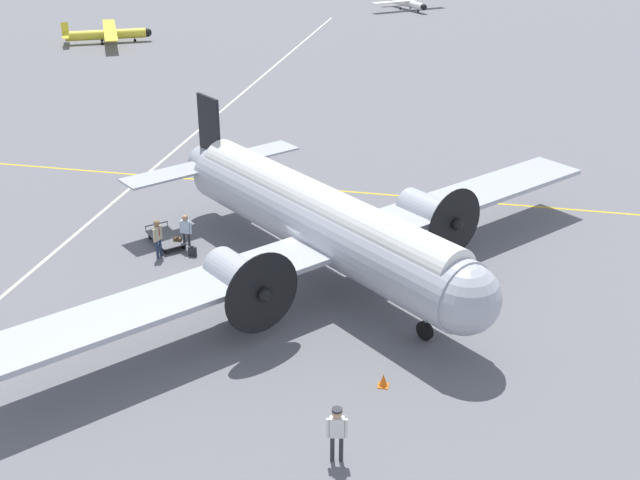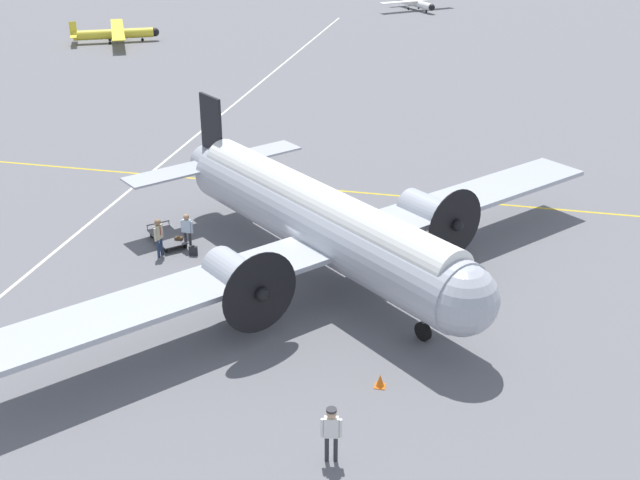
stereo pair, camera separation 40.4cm
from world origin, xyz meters
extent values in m
plane|color=slate|center=(0.00, 0.00, 0.00)|extent=(300.00, 300.00, 0.00)
cube|color=gold|center=(0.00, 9.53, 0.00)|extent=(120.00, 0.16, 0.01)
cube|color=silver|center=(-11.80, 0.00, 0.00)|extent=(0.16, 120.00, 0.01)
cylinder|color=#ADB2BC|center=(0.00, 0.00, 2.39)|extent=(13.49, 11.77, 2.58)
cylinder|color=white|center=(0.00, 0.00, 3.10)|extent=(12.42, 10.69, 1.81)
sphere|color=#ADB2BC|center=(5.93, -4.89, 2.39)|extent=(2.45, 2.45, 2.45)
cylinder|color=#ADB2BC|center=(-5.93, 4.89, 2.52)|extent=(3.22, 3.00, 1.42)
cube|color=black|center=(-6.36, 5.25, 4.32)|extent=(1.39, 1.18, 2.97)
cube|color=#ADB2BC|center=(-6.22, 5.13, 2.65)|extent=(6.82, 7.82, 0.10)
cube|color=#ADB2BC|center=(0.87, -0.72, 2.07)|extent=(19.57, 22.99, 0.20)
cylinder|color=#ADB2BC|center=(4.08, 2.76, 2.09)|extent=(2.93, 2.76, 1.42)
cylinder|color=black|center=(5.19, 1.84, 2.09)|extent=(1.93, 2.32, 2.98)
sphere|color=black|center=(5.29, 1.76, 2.09)|extent=(0.50, 0.50, 0.50)
cylinder|color=#ADB2BC|center=(-1.94, -4.53, 2.09)|extent=(2.93, 2.76, 1.42)
cylinder|color=black|center=(-0.83, -5.45, 2.09)|extent=(1.93, 2.32, 2.98)
sphere|color=black|center=(-0.72, -5.53, 2.09)|extent=(0.50, 0.50, 0.50)
cylinder|color=#4C4C51|center=(3.88, 2.93, 1.03)|extent=(0.18, 0.18, 0.97)
cylinder|color=black|center=(3.88, 2.93, 0.55)|extent=(1.04, 0.93, 1.10)
cylinder|color=#4C4C51|center=(-2.14, -4.36, 1.03)|extent=(0.18, 0.18, 0.97)
cylinder|color=black|center=(-2.14, -4.36, 0.55)|extent=(1.04, 0.93, 1.10)
cylinder|color=#4C4C51|center=(4.63, -3.82, 0.79)|extent=(0.14, 0.14, 0.88)
cylinder|color=black|center=(4.63, -3.82, 0.35)|extent=(0.65, 0.58, 0.70)
cylinder|color=#2D2D33|center=(2.71, -10.78, 0.43)|extent=(0.12, 0.12, 0.85)
cylinder|color=#2D2D33|center=(2.95, -10.74, 0.43)|extent=(0.12, 0.12, 0.85)
cube|color=white|center=(2.83, -10.76, 1.17)|extent=(0.44, 0.27, 0.64)
sphere|color=tan|center=(2.83, -10.76, 1.63)|extent=(0.28, 0.28, 0.28)
cylinder|color=white|center=(2.58, -10.81, 1.14)|extent=(0.10, 0.10, 0.61)
cylinder|color=white|center=(3.08, -10.71, 1.14)|extent=(0.10, 0.10, 0.61)
cube|color=navy|center=(2.81, -10.66, 1.25)|extent=(0.05, 0.02, 0.41)
cylinder|color=#2D2D33|center=(2.83, -10.76, 1.75)|extent=(0.35, 0.35, 0.07)
cylinder|color=#2D2D33|center=(-6.36, 1.34, 0.39)|extent=(0.11, 0.11, 0.78)
cylinder|color=#2D2D33|center=(-6.14, 1.33, 0.39)|extent=(0.11, 0.11, 0.78)
cube|color=silver|center=(-6.25, 1.34, 1.07)|extent=(0.38, 0.20, 0.58)
sphere|color=tan|center=(-6.25, 1.34, 1.49)|extent=(0.26, 0.26, 0.26)
cylinder|color=silver|center=(-6.48, 1.35, 1.04)|extent=(0.09, 0.09, 0.56)
cylinder|color=silver|center=(-6.02, 1.33, 1.04)|extent=(0.09, 0.09, 0.56)
cube|color=maroon|center=(-6.24, 1.43, 1.14)|extent=(0.05, 0.01, 0.37)
cylinder|color=navy|center=(-7.11, 0.46, 0.42)|extent=(0.12, 0.12, 0.83)
cylinder|color=navy|center=(-7.15, 0.22, 0.42)|extent=(0.12, 0.12, 0.83)
cube|color=beige|center=(-7.13, 0.34, 1.14)|extent=(0.26, 0.43, 0.62)
sphere|color=#8C6647|center=(-7.13, 0.34, 1.59)|extent=(0.28, 0.28, 0.28)
cylinder|color=beige|center=(-7.08, 0.58, 1.11)|extent=(0.10, 0.10, 0.59)
cylinder|color=beige|center=(-7.18, 0.10, 1.11)|extent=(0.10, 0.10, 0.59)
cube|color=maroon|center=(-7.03, 0.32, 1.22)|extent=(0.02, 0.05, 0.40)
cube|color=#232328|center=(-5.78, 0.73, 0.21)|extent=(0.35, 0.14, 0.42)
cube|color=black|center=(-5.78, 0.73, 0.45)|extent=(0.13, 0.10, 0.02)
cube|color=#47331E|center=(-6.71, 1.44, 0.23)|extent=(0.35, 0.19, 0.45)
cube|color=#312315|center=(-6.71, 1.44, 0.48)|extent=(0.13, 0.13, 0.02)
cube|color=#56565B|center=(-7.35, 1.65, 0.30)|extent=(2.36, 2.39, 0.04)
cube|color=#56565B|center=(-8.12, 2.45, 0.54)|extent=(0.81, 0.79, 0.04)
cylinder|color=#56565B|center=(-7.75, 2.81, 0.43)|extent=(0.04, 0.04, 0.22)
cylinder|color=#56565B|center=(-8.49, 2.09, 0.43)|extent=(0.04, 0.04, 0.22)
cylinder|color=black|center=(-6.43, 1.33, 0.14)|extent=(0.24, 0.24, 0.28)
cylinder|color=black|center=(-7.06, 0.73, 0.14)|extent=(0.24, 0.24, 0.28)
cylinder|color=black|center=(-7.64, 2.58, 0.14)|extent=(0.24, 0.24, 0.28)
cylinder|color=black|center=(-8.26, 1.97, 0.14)|extent=(0.24, 0.24, 0.28)
cylinder|color=white|center=(-4.30, 67.18, 0.74)|extent=(4.73, 5.42, 0.78)
sphere|color=black|center=(-2.14, 64.61, 0.74)|extent=(0.71, 0.71, 0.71)
cube|color=white|center=(-4.07, 66.91, 1.09)|extent=(8.01, 6.95, 0.08)
cylinder|color=black|center=(-2.83, 65.43, 0.14)|extent=(0.24, 0.27, 0.28)
cylinder|color=#4C4C51|center=(-2.83, 65.43, 0.24)|extent=(0.06, 0.06, 0.21)
cylinder|color=black|center=(-3.98, 67.91, 0.14)|extent=(0.24, 0.27, 0.28)
cylinder|color=#4C4C51|center=(-3.98, 67.91, 0.24)|extent=(0.06, 0.06, 0.21)
cylinder|color=black|center=(-5.07, 66.99, 0.14)|extent=(0.24, 0.27, 0.28)
cylinder|color=#4C4C51|center=(-5.07, 66.99, 0.24)|extent=(0.06, 0.06, 0.21)
cylinder|color=yellow|center=(-29.76, 41.95, 0.80)|extent=(6.96, 4.17, 0.90)
sphere|color=black|center=(-26.34, 43.71, 0.80)|extent=(0.81, 0.81, 0.81)
cube|color=yellow|center=(-29.39, 42.14, 1.20)|extent=(6.07, 10.35, 0.08)
cube|color=yellow|center=(-32.96, 40.30, 1.52)|extent=(0.61, 0.35, 1.17)
cube|color=yellow|center=(-32.96, 40.30, 0.93)|extent=(2.16, 3.46, 0.04)
cylinder|color=black|center=(-27.43, 43.15, 0.14)|extent=(0.29, 0.20, 0.28)
cylinder|color=#4C4C51|center=(-27.43, 43.15, 0.24)|extent=(0.06, 0.06, 0.21)
cylinder|color=black|center=(-30.50, 42.49, 0.14)|extent=(0.29, 0.20, 0.28)
cylinder|color=#4C4C51|center=(-30.50, 42.49, 0.24)|extent=(0.06, 0.06, 0.21)
cylinder|color=black|center=(-29.75, 41.03, 0.14)|extent=(0.29, 0.20, 0.28)
cylinder|color=#4C4C51|center=(-29.75, 41.03, 0.24)|extent=(0.06, 0.06, 0.21)
cube|color=orange|center=(3.60, -6.94, 0.01)|extent=(0.35, 0.35, 0.03)
cone|color=orange|center=(3.60, -6.94, 0.23)|extent=(0.29, 0.29, 0.46)
camera|label=1|loc=(6.17, -28.31, 15.28)|focal=45.00mm
camera|label=2|loc=(6.57, -28.22, 15.28)|focal=45.00mm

